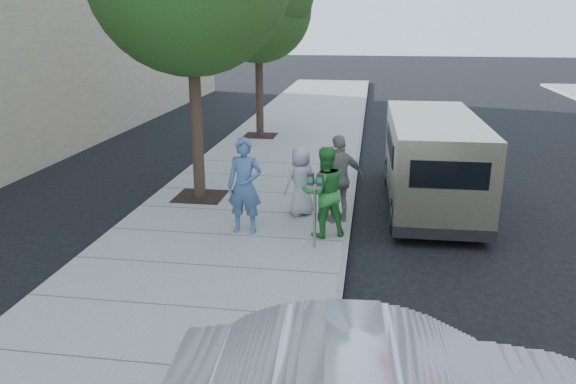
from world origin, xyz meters
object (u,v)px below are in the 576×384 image
object	(u,v)px
person_gray_shirt	(301,181)
person_officer	(245,186)
tree_far	(259,3)
van	(432,159)
person_green_shirt	(324,192)
person_striped_polo	(339,179)
parking_meter	(315,194)

from	to	relation	value
person_gray_shirt	person_officer	bearing A→B (deg)	12.87
tree_far	van	distance (m)	9.68
person_green_shirt	person_gray_shirt	world-z (taller)	person_green_shirt
tree_far	person_green_shirt	xyz separation A→B (m)	(3.21, -9.72, -3.81)
person_green_shirt	person_striped_polo	size ratio (longest dim) A/B	0.97
tree_far	person_striped_polo	xyz separation A→B (m)	(3.45, -8.84, -3.78)
parking_meter	person_striped_polo	size ratio (longest dim) A/B	0.78
van	person_officer	xyz separation A→B (m)	(-3.95, -2.76, -0.02)
van	person_green_shirt	xyz separation A→B (m)	(-2.34, -2.72, -0.08)
person_striped_polo	tree_far	bearing A→B (deg)	-95.55
parking_meter	person_gray_shirt	bearing A→B (deg)	109.00
tree_far	person_officer	bearing A→B (deg)	-80.70
person_gray_shirt	person_striped_polo	size ratio (longest dim) A/B	0.82
tree_far	person_green_shirt	bearing A→B (deg)	-71.74
person_striped_polo	person_gray_shirt	bearing A→B (deg)	-45.84
tree_far	person_officer	xyz separation A→B (m)	(1.60, -9.76, -3.75)
person_officer	person_striped_polo	world-z (taller)	person_officer
person_officer	tree_far	bearing A→B (deg)	101.59
person_green_shirt	person_striped_polo	world-z (taller)	person_striped_polo
person_officer	person_striped_polo	size ratio (longest dim) A/B	1.04
tree_far	person_striped_polo	size ratio (longest dim) A/B	3.41
person_gray_shirt	tree_far	bearing A→B (deg)	-110.99
person_gray_shirt	person_striped_polo	xyz separation A→B (m)	(0.86, -0.30, 0.17)
person_officer	person_gray_shirt	size ratio (longest dim) A/B	1.27
person_officer	person_green_shirt	distance (m)	1.61
person_green_shirt	tree_far	bearing A→B (deg)	-96.78
tree_far	person_officer	distance (m)	10.58
tree_far	parking_meter	bearing A→B (deg)	-73.39
van	person_gray_shirt	world-z (taller)	van
person_striped_polo	person_officer	bearing A→B (deg)	-0.41
parking_meter	person_striped_polo	bearing A→B (deg)	80.54
parking_meter	person_green_shirt	xyz separation A→B (m)	(0.11, 0.65, -0.15)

